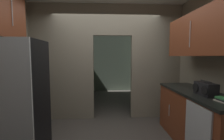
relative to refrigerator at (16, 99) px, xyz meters
name	(u,v)px	position (x,y,z in m)	size (l,w,h in m)	color
kitchen_partition	(105,59)	(1.37, 1.43, 0.57)	(3.60, 0.12, 2.74)	gray
adjoining_room_shell	(106,60)	(1.40, 3.58, 0.49)	(3.60, 3.21, 2.74)	slate
refrigerator	(16,99)	(0.00, 0.00, 0.00)	(0.79, 0.73, 1.76)	black
lower_cabinet_run	(197,119)	(2.88, 0.07, -0.41)	(0.63, 1.81, 0.94)	brown
dishwasher	(197,137)	(2.58, -0.43, -0.44)	(0.02, 0.56, 0.88)	#B7BABC
upper_cabinet_counterside	(201,34)	(2.88, 0.07, 0.99)	(0.36, 1.63, 0.69)	brown
boombox	(205,89)	(2.85, -0.15, 0.15)	(0.18, 0.36, 0.22)	black
book_stack	(223,100)	(2.86, -0.49, 0.08)	(0.15, 0.19, 0.06)	beige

